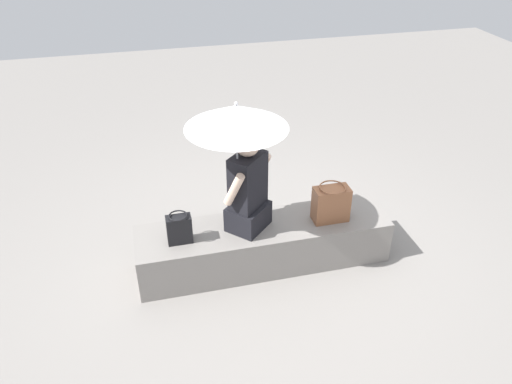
# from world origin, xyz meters

# --- Properties ---
(ground_plane) EXTENTS (14.00, 14.00, 0.00)m
(ground_plane) POSITION_xyz_m (0.00, 0.00, 0.00)
(ground_plane) COLOR gray
(stone_bench) EXTENTS (2.23, 0.55, 0.41)m
(stone_bench) POSITION_xyz_m (0.00, 0.00, 0.20)
(stone_bench) COLOR gray
(stone_bench) RESTS_ON ground
(person_seated) EXTENTS (0.48, 0.47, 0.90)m
(person_seated) POSITION_xyz_m (0.13, -0.02, 0.80)
(person_seated) COLOR black
(person_seated) RESTS_ON stone_bench
(parasol) EXTENTS (0.81, 0.81, 1.18)m
(parasol) POSITION_xyz_m (0.22, 0.01, 1.46)
(parasol) COLOR #B7B7BC
(parasol) RESTS_ON stone_bench
(handbag_black) EXTENTS (0.31, 0.23, 0.34)m
(handbag_black) POSITION_xyz_m (-0.59, 0.05, 0.57)
(handbag_black) COLOR brown
(handbag_black) RESTS_ON stone_bench
(tote_bag_canvas) EXTENTS (0.21, 0.16, 0.27)m
(tote_bag_canvas) POSITION_xyz_m (0.73, 0.05, 0.54)
(tote_bag_canvas) COLOR black
(tote_bag_canvas) RESTS_ON stone_bench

